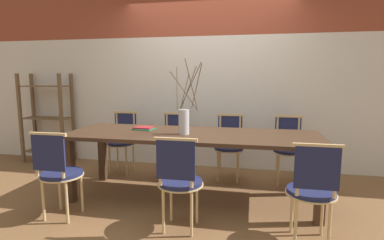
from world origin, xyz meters
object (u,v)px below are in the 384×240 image
object	(u,v)px
dining_table	(192,141)
chair_far_center	(229,144)
chair_near_center	(312,188)
shelving_rack	(47,118)
vase_centerpiece	(184,120)
book_stack	(144,128)

from	to	relation	value
dining_table	chair_far_center	world-z (taller)	chair_far_center
chair_near_center	dining_table	bearing A→B (deg)	146.74
shelving_rack	chair_far_center	bearing A→B (deg)	-5.41
chair_far_center	vase_centerpiece	xyz separation A→B (m)	(-0.43, -0.84, 0.43)
dining_table	vase_centerpiece	world-z (taller)	vase_centerpiece
dining_table	vase_centerpiece	bearing A→B (deg)	-133.45
chair_far_center	shelving_rack	distance (m)	3.02
chair_far_center	book_stack	bearing A→B (deg)	32.60
vase_centerpiece	dining_table	bearing A→B (deg)	46.55
vase_centerpiece	shelving_rack	bearing A→B (deg)	156.41
vase_centerpiece	chair_far_center	bearing A→B (deg)	62.56
chair_far_center	shelving_rack	size ratio (longest dim) A/B	0.61
dining_table	chair_far_center	size ratio (longest dim) A/B	3.20
dining_table	shelving_rack	size ratio (longest dim) A/B	1.96
chair_far_center	book_stack	world-z (taller)	chair_far_center
chair_far_center	shelving_rack	xyz separation A→B (m)	(-3.00, 0.28, 0.23)
dining_table	vase_centerpiece	xyz separation A→B (m)	(-0.07, -0.08, 0.25)
chair_near_center	book_stack	bearing A→B (deg)	153.38
vase_centerpiece	book_stack	world-z (taller)	vase_centerpiece
dining_table	chair_near_center	xyz separation A→B (m)	(1.16, -0.76, -0.18)
chair_near_center	chair_far_center	bearing A→B (deg)	117.67
shelving_rack	vase_centerpiece	bearing A→B (deg)	-23.59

